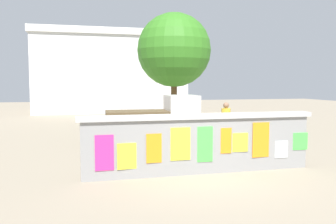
# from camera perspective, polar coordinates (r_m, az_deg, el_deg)

# --- Properties ---
(ground) EXTENTS (60.00, 60.00, 0.00)m
(ground) POSITION_cam_1_polar(r_m,az_deg,el_deg) (17.02, -3.85, -3.22)
(ground) COLOR gray
(poster_wall) EXTENTS (6.25, 0.42, 1.54)m
(poster_wall) POSITION_cam_1_polar(r_m,az_deg,el_deg) (9.24, 5.26, -4.94)
(poster_wall) COLOR gray
(poster_wall) RESTS_ON ground
(auto_rickshaw_truck) EXTENTS (3.67, 1.68, 1.85)m
(auto_rickshaw_truck) POSITION_cam_1_polar(r_m,az_deg,el_deg) (14.09, -1.75, -1.17)
(auto_rickshaw_truck) COLOR black
(auto_rickshaw_truck) RESTS_ON ground
(motorcycle) EXTENTS (1.89, 0.57, 0.87)m
(motorcycle) POSITION_cam_1_polar(r_m,az_deg,el_deg) (10.88, -6.49, -5.26)
(motorcycle) COLOR black
(motorcycle) RESTS_ON ground
(bicycle_near) EXTENTS (1.71, 0.44, 0.95)m
(bicycle_near) POSITION_cam_1_polar(r_m,az_deg,el_deg) (11.19, 12.44, -5.58)
(bicycle_near) COLOR black
(bicycle_near) RESTS_ON ground
(bicycle_far) EXTENTS (1.71, 0.44, 0.95)m
(bicycle_far) POSITION_cam_1_polar(r_m,az_deg,el_deg) (10.54, 3.63, -6.10)
(bicycle_far) COLOR black
(bicycle_far) RESTS_ON ground
(person_walking) EXTENTS (0.45, 0.45, 1.62)m
(person_walking) POSITION_cam_1_polar(r_m,az_deg,el_deg) (13.38, 9.28, -1.17)
(person_walking) COLOR #3F994C
(person_walking) RESTS_ON ground
(tree_roadside) EXTENTS (4.03, 4.03, 6.14)m
(tree_roadside) POSITION_cam_1_polar(r_m,az_deg,el_deg) (19.64, 0.98, 9.88)
(tree_roadside) COLOR brown
(tree_roadside) RESTS_ON ground
(building_background) EXTENTS (12.21, 6.52, 6.50)m
(building_background) POSITION_cam_1_polar(r_m,az_deg,el_deg) (30.34, -9.41, 6.37)
(building_background) COLOR silver
(building_background) RESTS_ON ground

